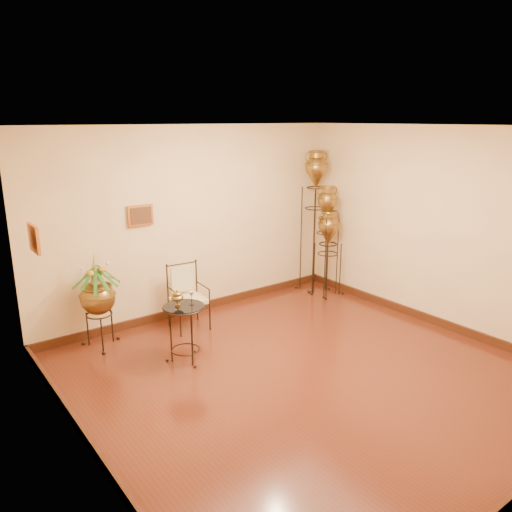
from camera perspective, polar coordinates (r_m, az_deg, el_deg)
ground at (r=6.00m, az=5.69°, el=-13.27°), size 5.00×5.00×0.00m
room_shell at (r=5.39m, az=6.08°, el=3.11°), size 5.02×5.02×2.81m
amphora_tall at (r=8.45m, az=6.72°, el=4.08°), size 0.56×0.56×2.40m
amphora_mid at (r=8.36m, az=7.99°, el=1.85°), size 0.45×0.45×1.85m
amphora_short at (r=8.37m, az=8.20°, el=0.39°), size 0.56×0.56×1.45m
planter_urn at (r=6.67m, az=-17.67°, el=-4.15°), size 0.92×0.92×1.30m
armchair at (r=7.06m, az=-7.71°, el=-4.73°), size 0.55×0.52×0.92m
side_table at (r=6.17m, az=-8.15°, el=-8.63°), size 0.57×0.57×0.91m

